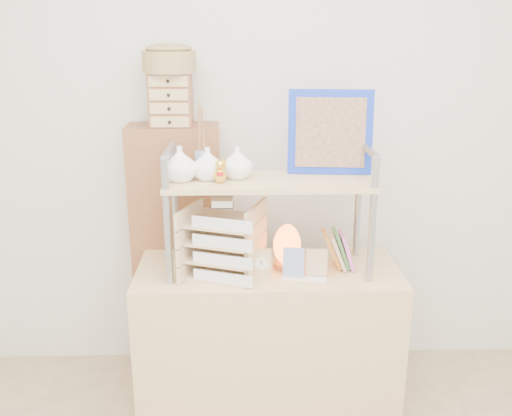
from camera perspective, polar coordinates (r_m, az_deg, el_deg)
The scene contains 10 objects.
room_shell at distance 1.60m, azimuth 2.90°, elevation 13.78°, with size 3.42×3.41×2.61m.
desk at distance 2.79m, azimuth 1.18°, elevation -13.12°, with size 1.20×0.50×0.75m, color tan.
cabinet at distance 3.01m, azimuth -7.79°, elevation -4.59°, with size 0.45×0.24×1.35m, color brown.
hutch at distance 2.49m, azimuth 0.05°, elevation 3.40°, with size 0.92×0.34×0.80m.
letter_tray at distance 2.51m, azimuth -3.30°, elevation -3.68°, with size 0.36×0.36×0.35m.
salt_lamp at distance 2.59m, azimuth 3.12°, elevation -3.82°, with size 0.14×0.13×0.21m.
desk_clock at distance 2.52m, azimuth 0.54°, elevation -5.51°, with size 0.09×0.04×0.12m.
postcard_stand at distance 2.52m, azimuth 4.87°, elevation -6.17°, with size 0.20×0.08×0.14m.
drawer_chest at distance 2.79m, azimuth -8.52°, elevation 10.66°, with size 0.20×0.16×0.25m.
woven_basket at distance 2.77m, azimuth -8.68°, elevation 14.25°, with size 0.25×0.25×0.10m, color olive.
Camera 1 is at (-0.12, -1.20, 1.80)m, focal length 40.00 mm.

